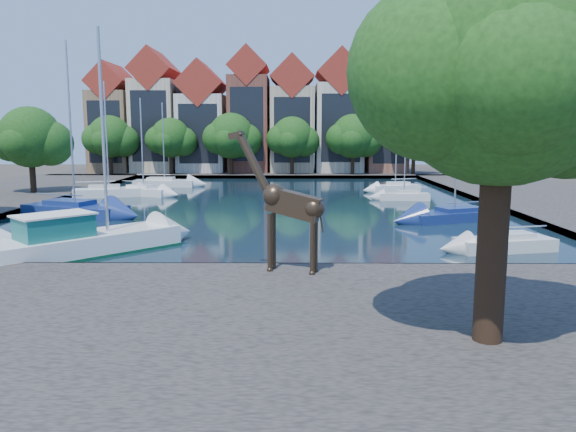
% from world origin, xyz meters
% --- Properties ---
extents(ground, '(160.00, 160.00, 0.00)m').
position_xyz_m(ground, '(0.00, 0.00, 0.00)').
color(ground, '#38332B').
rests_on(ground, ground).
extents(water_basin, '(38.00, 50.00, 0.08)m').
position_xyz_m(water_basin, '(0.00, 24.00, 0.04)').
color(water_basin, black).
rests_on(water_basin, ground).
extents(near_quay, '(50.00, 14.00, 0.50)m').
position_xyz_m(near_quay, '(0.00, -7.00, 0.25)').
color(near_quay, '#49433F').
rests_on(near_quay, ground).
extents(far_quay, '(60.00, 16.00, 0.50)m').
position_xyz_m(far_quay, '(0.00, 56.00, 0.25)').
color(far_quay, '#49433F').
rests_on(far_quay, ground).
extents(right_quay, '(14.00, 52.00, 0.50)m').
position_xyz_m(right_quay, '(25.00, 24.00, 0.25)').
color(right_quay, '#49433F').
rests_on(right_quay, ground).
extents(plane_tree, '(8.32, 6.40, 10.62)m').
position_xyz_m(plane_tree, '(7.62, -9.01, 7.67)').
color(plane_tree, '#332114').
rests_on(plane_tree, near_quay).
extents(townhouse_west_end, '(5.44, 9.18, 14.93)m').
position_xyz_m(townhouse_west_end, '(-23.00, 55.99, 7.36)').
color(townhouse_west_end, '#866849').
rests_on(townhouse_west_end, far_quay).
extents(townhouse_west_mid, '(5.94, 9.18, 16.79)m').
position_xyz_m(townhouse_west_mid, '(-17.00, 55.99, 8.23)').
color(townhouse_west_mid, beige).
rests_on(townhouse_west_mid, far_quay).
extents(townhouse_west_inner, '(6.43, 9.18, 15.15)m').
position_xyz_m(townhouse_west_inner, '(-10.50, 55.99, 7.35)').
color(townhouse_west_inner, silver).
rests_on(townhouse_west_inner, far_quay).
extents(townhouse_center, '(5.44, 9.18, 16.93)m').
position_xyz_m(townhouse_center, '(-4.00, 55.99, 8.36)').
color(townhouse_center, brown).
rests_on(townhouse_center, far_quay).
extents(townhouse_east_inner, '(5.94, 9.18, 15.79)m').
position_xyz_m(townhouse_east_inner, '(2.00, 55.99, 7.73)').
color(townhouse_east_inner, tan).
rests_on(townhouse_east_inner, far_quay).
extents(townhouse_east_mid, '(6.43, 9.18, 16.65)m').
position_xyz_m(townhouse_east_mid, '(8.50, 55.99, 8.10)').
color(townhouse_east_mid, beige).
rests_on(townhouse_east_mid, far_quay).
extents(townhouse_east_end, '(5.44, 9.18, 14.43)m').
position_xyz_m(townhouse_east_end, '(15.00, 55.99, 7.11)').
color(townhouse_east_end, brown).
rests_on(townhouse_east_end, far_quay).
extents(far_tree_far_west, '(7.28, 5.60, 7.68)m').
position_xyz_m(far_tree_far_west, '(-21.90, 50.49, 5.18)').
color(far_tree_far_west, '#332114').
rests_on(far_tree_far_west, far_quay).
extents(far_tree_west, '(6.76, 5.20, 7.36)m').
position_xyz_m(far_tree_west, '(-13.91, 50.49, 5.08)').
color(far_tree_west, '#332114').
rests_on(far_tree_west, far_quay).
extents(far_tree_mid_west, '(7.80, 6.00, 8.00)m').
position_xyz_m(far_tree_mid_west, '(-5.89, 50.49, 5.29)').
color(far_tree_mid_west, '#332114').
rests_on(far_tree_mid_west, far_quay).
extents(far_tree_mid_east, '(7.02, 5.40, 7.52)m').
position_xyz_m(far_tree_mid_east, '(2.10, 50.49, 5.13)').
color(far_tree_mid_east, '#332114').
rests_on(far_tree_mid_east, far_quay).
extents(far_tree_east, '(7.54, 5.80, 7.84)m').
position_xyz_m(far_tree_east, '(10.11, 50.49, 5.24)').
color(far_tree_east, '#332114').
rests_on(far_tree_east, far_quay).
extents(far_tree_far_east, '(6.76, 5.20, 7.36)m').
position_xyz_m(far_tree_far_east, '(18.09, 50.49, 5.08)').
color(far_tree_far_east, '#332114').
rests_on(far_tree_far_east, far_quay).
extents(side_tree_left_far, '(7.28, 5.60, 7.88)m').
position_xyz_m(side_tree_left_far, '(-21.90, 27.99, 5.38)').
color(side_tree_left_far, '#332114').
rests_on(side_tree_left_far, left_quay).
extents(giraffe_statue, '(3.88, 1.59, 5.66)m').
position_xyz_m(giraffe_statue, '(1.91, -1.40, 3.28)').
color(giraffe_statue, '#37291B').
rests_on(giraffe_statue, near_quay).
extents(motorsailer, '(8.29, 8.43, 11.06)m').
position_xyz_m(motorsailer, '(-8.21, 3.25, 0.94)').
color(motorsailer, white).
rests_on(motorsailer, water_basin).
extents(sailboat_left_b, '(8.10, 5.26, 12.27)m').
position_xyz_m(sailboat_left_b, '(-13.55, 16.15, 0.70)').
color(sailboat_left_b, navy).
rests_on(sailboat_left_b, water_basin).
extents(sailboat_left_c, '(5.76, 3.94, 9.08)m').
position_xyz_m(sailboat_left_c, '(-12.00, 28.99, 0.63)').
color(sailboat_left_c, white).
rests_on(sailboat_left_c, water_basin).
extents(sailboat_left_d, '(6.75, 4.16, 10.54)m').
position_xyz_m(sailboat_left_d, '(-15.00, 28.10, 0.68)').
color(sailboat_left_d, silver).
rests_on(sailboat_left_d, water_basin).
extents(sailboat_left_e, '(6.55, 2.37, 9.08)m').
position_xyz_m(sailboat_left_e, '(-12.00, 37.75, 0.62)').
color(sailboat_left_e, silver).
rests_on(sailboat_left_e, water_basin).
extents(sailboat_right_a, '(5.24, 2.74, 10.17)m').
position_xyz_m(sailboat_right_a, '(13.01, 4.52, 0.61)').
color(sailboat_right_a, beige).
rests_on(sailboat_right_a, water_basin).
extents(sailboat_right_b, '(7.10, 4.66, 9.35)m').
position_xyz_m(sailboat_right_b, '(13.17, 14.23, 0.57)').
color(sailboat_right_b, navy).
rests_on(sailboat_right_b, water_basin).
extents(sailboat_right_c, '(4.40, 1.67, 8.51)m').
position_xyz_m(sailboat_right_c, '(12.00, 25.80, 0.58)').
color(sailboat_right_c, silver).
rests_on(sailboat_right_c, water_basin).
extents(sailboat_right_d, '(5.12, 2.97, 7.76)m').
position_xyz_m(sailboat_right_d, '(12.44, 32.51, 0.62)').
color(sailboat_right_d, white).
rests_on(sailboat_right_d, water_basin).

